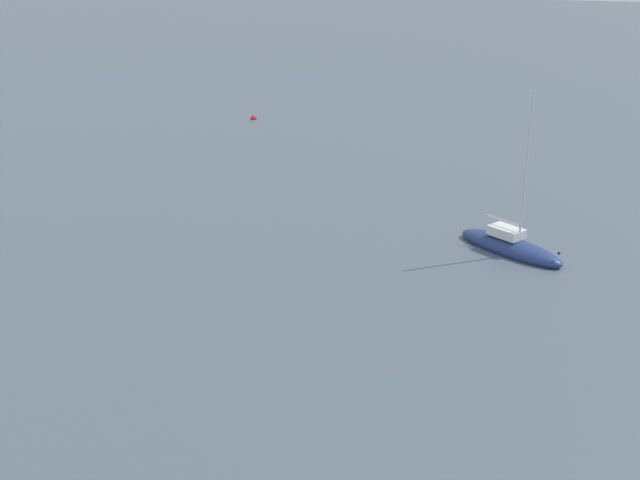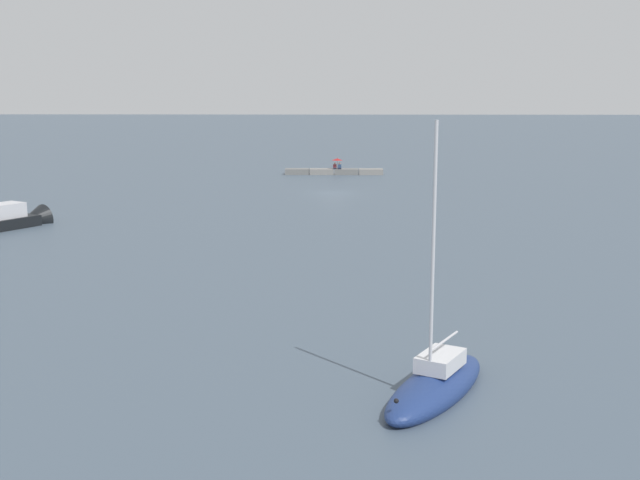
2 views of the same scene
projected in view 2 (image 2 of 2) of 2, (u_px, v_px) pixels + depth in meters
The scene contains 7 objects.
ground_plane at pixel (333, 193), 76.16m from camera, with size 500.00×500.00×0.00m, color #475666.
seawall_pier at pixel (334, 172), 92.96m from camera, with size 11.44×1.54×0.67m.
person_seated_blue_left at pixel (340, 167), 92.64m from camera, with size 0.40×0.60×0.73m.
person_seated_maroon_right at pixel (335, 167), 92.71m from camera, with size 0.40×0.60×0.73m.
umbrella_open_red at pixel (337, 159), 92.68m from camera, with size 1.25×1.25×1.27m.
sailboat_navy_mid at pixel (436, 385), 25.70m from camera, with size 4.85×6.65×9.17m.
motorboat_black_far at pixel (10, 222), 56.93m from camera, with size 5.63×7.36×4.07m.
Camera 2 is at (-0.40, 75.69, 9.70)m, focal length 44.65 mm.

